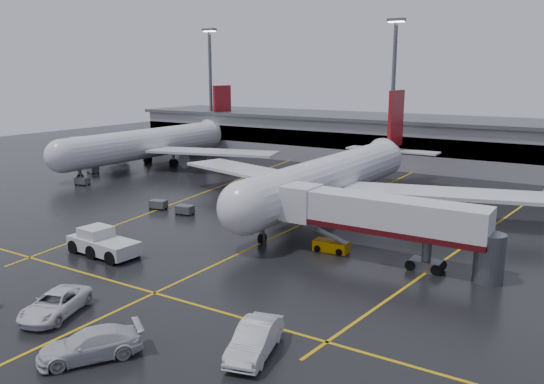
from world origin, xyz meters
The scene contains 21 objects.
ground centered at (0.00, 0.00, 0.00)m, with size 220.00×220.00×0.00m, color black.
apron_line_centre centered at (0.00, 0.00, 0.01)m, with size 0.25×90.00×0.02m, color gold.
apron_line_stop centered at (0.00, -22.00, 0.01)m, with size 60.00×0.25×0.02m, color gold.
apron_line_left centered at (-20.00, 10.00, 0.01)m, with size 0.25×70.00×0.02m, color gold.
apron_line_right centered at (18.00, 10.00, 0.01)m, with size 0.25×70.00×0.02m, color gold.
terminal centered at (0.00, 47.93, 4.32)m, with size 122.00×19.00×8.60m.
light_mast_left centered at (-45.00, 42.00, 14.47)m, with size 3.00×1.20×25.45m.
light_mast_mid centered at (-5.00, 42.00, 14.47)m, with size 3.00×1.20×25.45m.
main_airliner centered at (0.00, 9.70, 4.21)m, with size 48.80×45.60×14.10m.
second_airliner centered at (-42.00, 21.70, 4.21)m, with size 48.80×45.60×14.10m.
jet_bridge centered at (11.87, -6.00, 3.93)m, with size 19.90×3.40×6.05m.
pushback_tractor centered at (-10.55, -17.84, 1.03)m, with size 7.45×3.56×2.60m.
belt_loader centered at (6.91, -5.71, 0.51)m, with size 3.36×1.71×2.08m.
service_van_a centered at (-3.03, -28.49, 0.82)m, with size 2.74×5.93×1.65m, color white.
service_van_b centered at (3.74, -31.13, 0.87)m, with size 2.44×5.99×1.74m, color silver.
service_van_c centered at (11.64, -25.58, 0.95)m, with size 2.01×5.76×1.90m, color silver.
baggage_cart_a centered at (-13.86, -2.60, 0.63)m, with size 2.18×1.59×1.12m.
baggage_cart_b centered at (-18.41, -2.29, 0.63)m, with size 2.26×1.75×1.12m.
baggage_cart_c centered at (-12.64, 4.75, 0.63)m, with size 2.24×1.71×1.12m.
baggage_cart_d centered at (-45.14, 10.14, 0.63)m, with size 2.26×1.75×1.12m.
baggage_cart_e centered at (-38.57, 2.63, 0.63)m, with size 2.23×1.70×1.12m.
Camera 1 is at (28.46, -50.38, 16.42)m, focal length 36.19 mm.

